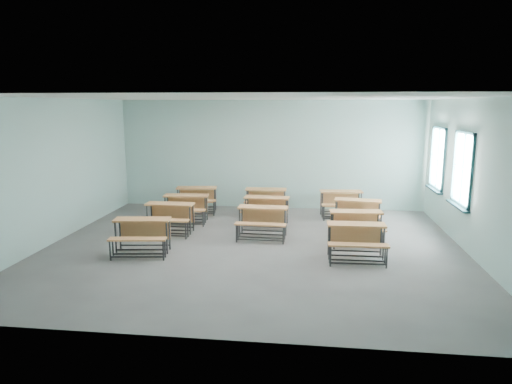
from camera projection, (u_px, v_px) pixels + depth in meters
room at (257, 175)px, 9.66m from camera, size 9.04×8.04×3.24m
desk_unit_r0c0 at (142, 231)px, 9.45m from camera, size 1.24×0.91×0.72m
desk_unit_r0c2 at (356, 236)px, 9.06m from camera, size 1.17×0.80×0.72m
desk_unit_r1c0 at (169, 214)px, 10.94m from camera, size 1.15×0.78×0.72m
desk_unit_r1c1 at (262, 217)px, 10.58m from camera, size 1.17×0.81×0.72m
desk_unit_r1c2 at (356, 222)px, 10.14m from camera, size 1.20×0.84×0.72m
desk_unit_r2c0 at (185, 204)px, 11.97m from camera, size 1.21×0.87×0.72m
desk_unit_r2c1 at (266, 207)px, 11.71m from camera, size 1.20×0.84×0.72m
desk_unit_r2c2 at (357, 210)px, 11.37m from camera, size 1.25×0.92×0.72m
desk_unit_r3c0 at (196, 196)px, 13.10m from camera, size 1.25×0.93×0.72m
desk_unit_r3c1 at (266, 197)px, 12.87m from camera, size 1.18×0.81×0.72m
desk_unit_r3c2 at (342, 200)px, 12.54m from camera, size 1.22×0.88×0.72m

